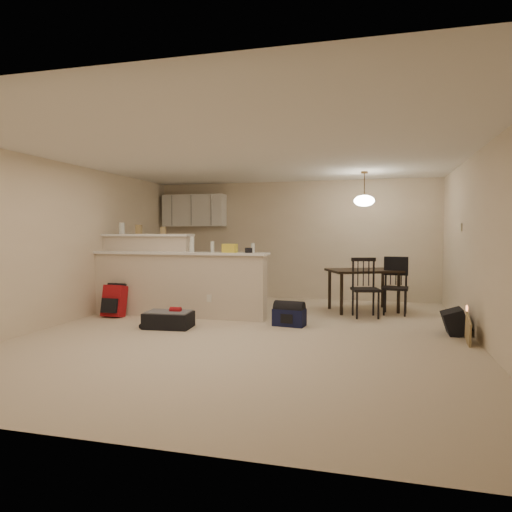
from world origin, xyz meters
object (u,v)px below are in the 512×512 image
(pendant_lamp, at_px, (364,200))
(navy_duffel, at_px, (289,317))
(dining_chair_far, at_px, (395,287))
(dining_chair_near, at_px, (366,288))
(suitcase, at_px, (169,320))
(black_daypack, at_px, (455,322))
(red_backpack, at_px, (114,301))
(dining_table, at_px, (363,275))

(pendant_lamp, distance_m, navy_duffel, 2.67)
(dining_chair_far, bearing_deg, navy_duffel, -133.03)
(pendant_lamp, relative_size, dining_chair_near, 0.63)
(pendant_lamp, distance_m, suitcase, 4.00)
(suitcase, relative_size, black_daypack, 1.76)
(suitcase, distance_m, navy_duffel, 1.81)
(dining_chair_far, height_order, black_daypack, dining_chair_far)
(red_backpack, xyz_separation_m, black_daypack, (5.32, -0.01, -0.09))
(pendant_lamp, xyz_separation_m, black_daypack, (1.28, -1.62, -1.82))
(dining_chair_near, bearing_deg, red_backpack, 179.47)
(pendant_lamp, bearing_deg, dining_chair_far, -21.11)
(red_backpack, bearing_deg, suitcase, -23.85)
(suitcase, bearing_deg, dining_chair_near, 25.42)
(pendant_lamp, relative_size, black_daypack, 1.60)
(dining_chair_far, relative_size, red_backpack, 1.85)
(dining_chair_far, bearing_deg, suitcase, -143.26)
(navy_duffel, bearing_deg, suitcase, -153.53)
(black_daypack, bearing_deg, suitcase, 98.91)
(dining_table, height_order, red_backpack, dining_table)
(pendant_lamp, xyz_separation_m, dining_chair_far, (0.54, -0.21, -1.50))
(pendant_lamp, distance_m, dining_chair_far, 1.61)
(pendant_lamp, relative_size, dining_chair_far, 0.64)
(navy_duffel, bearing_deg, red_backpack, -172.63)
(dining_table, relative_size, navy_duffel, 2.99)
(dining_chair_near, height_order, dining_chair_far, dining_chair_near)
(dining_chair_far, xyz_separation_m, red_backpack, (-4.58, -1.40, -0.22))
(dining_table, distance_m, red_backpack, 4.36)
(dining_chair_near, height_order, black_daypack, dining_chair_near)
(navy_duffel, xyz_separation_m, black_daypack, (2.33, -0.01, 0.04))
(suitcase, relative_size, red_backpack, 1.30)
(dining_table, height_order, dining_chair_far, dining_chair_far)
(dining_table, xyz_separation_m, navy_duffel, (-1.05, -1.61, -0.53))
(dining_chair_near, relative_size, red_backpack, 1.88)
(dining_chair_near, bearing_deg, black_daypack, -53.40)
(dining_table, height_order, navy_duffel, dining_table)
(red_backpack, bearing_deg, dining_chair_far, 18.14)
(dining_chair_near, xyz_separation_m, red_backpack, (-4.09, -1.00, -0.23))
(dining_chair_far, bearing_deg, black_daypack, -56.56)
(black_daypack, bearing_deg, dining_chair_far, 28.46)
(red_backpack, relative_size, black_daypack, 1.36)
(pendant_lamp, height_order, suitcase, pendant_lamp)
(suitcase, relative_size, navy_duffel, 1.43)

